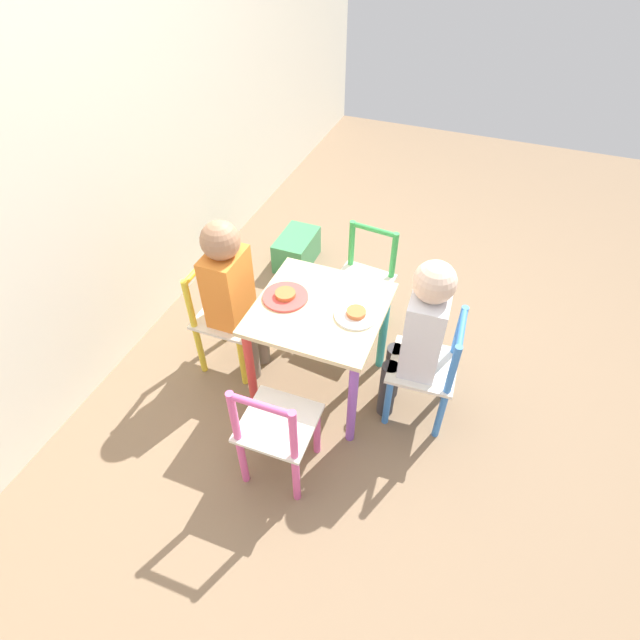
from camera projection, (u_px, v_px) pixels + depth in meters
name	position (u px, v px, depth m)	size (l,w,h in m)	color
ground_plane	(320.00, 385.00, 2.26)	(6.00, 6.00, 0.00)	#7F664C
house_wall	(44.00, 46.00, 1.62)	(6.00, 0.06, 2.60)	beige
kids_table	(320.00, 323.00, 1.99)	(0.50, 0.50, 0.47)	beige
chair_blue	(428.00, 370.00, 1.98)	(0.28, 0.28, 0.53)	silver
chair_yellow	(224.00, 319.00, 2.20)	(0.26, 0.26, 0.53)	silver
chair_pink	(276.00, 431.00, 1.77)	(0.26, 0.26, 0.53)	silver
chair_green	(363.00, 284.00, 2.37)	(0.29, 0.29, 0.53)	silver
child_front	(420.00, 331.00, 1.86)	(0.21, 0.21, 0.78)	#38383D
child_back	(231.00, 288.00, 2.05)	(0.20, 0.21, 0.76)	#7A6B5B
plate_front	(356.00, 314.00, 1.89)	(0.17, 0.17, 0.03)	white
plate_back	(285.00, 296.00, 1.96)	(0.18, 0.18, 0.03)	#E54C47
storage_bin	(297.00, 250.00, 2.86)	(0.30, 0.18, 0.18)	#3D8E56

